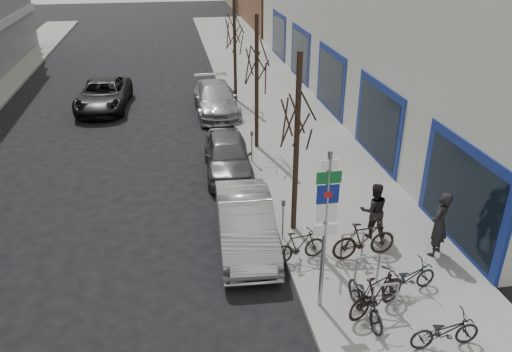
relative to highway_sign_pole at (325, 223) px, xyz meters
name	(u,v)px	position (x,y,z in m)	size (l,w,h in m)	color
ground	(221,321)	(-2.40, 0.01, -2.46)	(120.00, 120.00, 0.00)	black
sidewalk_east	(300,145)	(2.10, 10.01, -2.38)	(5.00, 70.00, 0.15)	slate
commercial_building	(506,0)	(14.60, 16.01, 2.54)	(20.00, 32.00, 10.00)	#B7B7B2
highway_sign_pole	(325,223)	(0.00, 0.00, 0.00)	(0.55, 0.10, 4.20)	gray
bike_rack	(367,267)	(1.40, 0.61, -1.80)	(0.66, 2.26, 0.83)	gray
tree_near	(298,103)	(0.20, 3.51, 1.65)	(1.80, 1.80, 5.50)	black
tree_mid	(257,51)	(0.20, 10.01, 1.65)	(1.80, 1.80, 5.50)	black
tree_far	(234,24)	(0.20, 16.51, 1.65)	(1.80, 1.80, 5.50)	black
meter_front	(283,215)	(-0.25, 3.01, -1.54)	(0.10, 0.08, 1.27)	gray
meter_mid	(252,143)	(-0.25, 8.51, -1.54)	(0.10, 0.08, 1.27)	gray
meter_back	(233,100)	(-0.25, 14.01, -1.54)	(0.10, 0.08, 1.27)	gray
bike_near_left	(366,298)	(0.92, -0.55, -1.78)	(0.53, 1.74, 1.06)	black
bike_near_right	(377,292)	(1.23, -0.43, -1.76)	(0.54, 1.81, 1.10)	black
bike_mid_curb	(409,275)	(2.30, 0.13, -1.83)	(0.47, 1.56, 0.95)	black
bike_mid_inner	(299,246)	(-0.06, 1.86, -1.83)	(0.47, 1.57, 0.95)	black
bike_far_curb	(446,328)	(2.26, -1.73, -1.82)	(0.48, 1.58, 0.97)	black
bike_far_inner	(364,239)	(1.73, 1.72, -1.74)	(0.56, 1.87, 1.13)	black
parked_car_front	(245,223)	(-1.34, 3.09, -1.73)	(1.55, 4.45, 1.46)	#A5A5AA
parked_car_mid	(228,155)	(-1.25, 8.05, -1.74)	(1.69, 4.21, 1.44)	#525257
parked_car_back	(216,99)	(-1.00, 15.00, -1.73)	(2.04, 5.03, 1.46)	#9E9DA2
lane_car	(104,95)	(-6.61, 16.75, -1.74)	(2.39, 5.18, 1.44)	black
pedestrian_near	(439,224)	(3.77, 1.53, -1.35)	(0.70, 0.46, 1.91)	black
pedestrian_far	(374,210)	(2.38, 2.73, -1.45)	(0.63, 0.43, 1.72)	black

